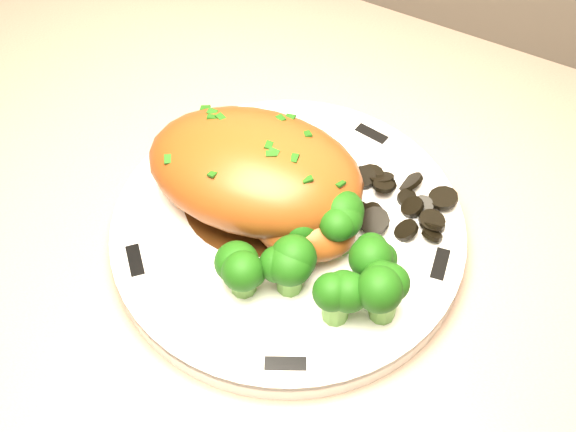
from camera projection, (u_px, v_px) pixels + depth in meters
The scene contains 11 objects.
counter at pixel (215, 381), 1.03m from camera, with size 2.15×0.71×1.05m.
plate at pixel (288, 230), 0.60m from camera, with size 0.29×0.29×0.02m, color white.
rim_accent_0 at pixel (372, 134), 0.66m from camera, with size 0.03×0.01×0.00m, color black.
rim_accent_1 at pixel (208, 132), 0.66m from camera, with size 0.03×0.01×0.00m, color black.
rim_accent_2 at pixel (135, 260), 0.57m from camera, with size 0.03×0.01×0.00m, color black.
rim_accent_3 at pixel (285, 364), 0.52m from camera, with size 0.03×0.01×0.00m, color black.
rim_accent_4 at pixel (440, 264), 0.57m from camera, with size 0.03×0.01×0.00m, color black.
gravy_pool at pixel (256, 197), 0.61m from camera, with size 0.12×0.12×0.00m, color #3A1E0A.
chicken_breast at pixel (260, 176), 0.58m from camera, with size 0.20×0.15×0.07m.
mushroom_pile at pixel (387, 206), 0.60m from camera, with size 0.10×0.07×0.03m.
broccoli_florets at pixel (324, 262), 0.54m from camera, with size 0.13×0.10×0.05m.
Camera 1 is at (0.18, 1.33, 1.42)m, focal length 45.00 mm.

